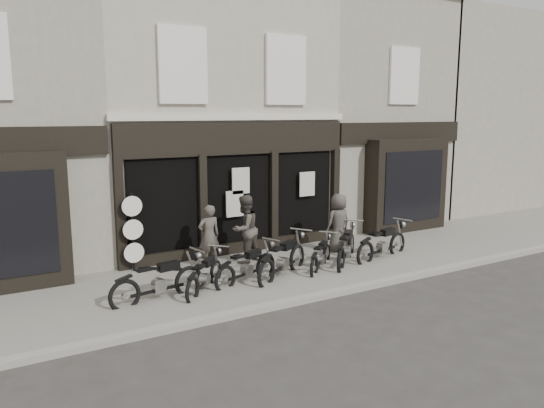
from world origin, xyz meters
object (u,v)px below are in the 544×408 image
motorcycle_4 (321,258)px  motorcycle_0 (159,285)px  man_centre (245,229)px  advert_sign_post (133,236)px  motorcycle_3 (283,263)px  motorcycle_1 (205,278)px  motorcycle_2 (247,269)px  man_right (339,223)px  motorcycle_6 (382,246)px  man_left (209,236)px  motorcycle_5 (346,250)px

motorcycle_4 → motorcycle_0: bearing=141.5°
man_centre → advert_sign_post: 2.95m
motorcycle_3 → motorcycle_1: bearing=150.1°
motorcycle_1 → advert_sign_post: advert_sign_post is taller
advert_sign_post → motorcycle_2: bearing=-45.9°
motorcycle_4 → man_right: size_ratio=0.93×
motorcycle_0 → motorcycle_1: size_ratio=1.41×
motorcycle_0 → motorcycle_2: motorcycle_0 is taller
motorcycle_6 → man_left: man_left is taller
motorcycle_3 → man_right: (2.66, 1.17, 0.53)m
advert_sign_post → man_right: bearing=-11.0°
motorcycle_2 → man_left: 1.72m
motorcycle_3 → motorcycle_5: 2.16m
motorcycle_3 → man_right: 2.95m
man_left → advert_sign_post: 1.95m
motorcycle_5 → man_left: man_left is taller
motorcycle_3 → advert_sign_post: advert_sign_post is taller
motorcycle_0 → man_right: 6.04m
motorcycle_2 → motorcycle_6: (4.30, -0.09, 0.04)m
motorcycle_0 → motorcycle_6: size_ratio=1.00×
motorcycle_1 → man_left: bearing=19.3°
motorcycle_4 → man_left: 3.02m
motorcycle_1 → motorcycle_3: 2.12m
motorcycle_4 → motorcycle_5: size_ratio=0.84×
motorcycle_2 → man_left: size_ratio=1.22×
motorcycle_1 → motorcycle_3: motorcycle_3 is taller
motorcycle_5 → man_left: 3.77m
motorcycle_3 → man_left: (-1.25, 1.70, 0.50)m
motorcycle_5 → man_centre: 2.85m
motorcycle_1 → motorcycle_5: size_ratio=0.85×
motorcycle_1 → motorcycle_2: 1.15m
motorcycle_6 → man_centre: bearing=142.9°
motorcycle_5 → motorcycle_1: bearing=140.4°
man_left → motorcycle_3: bearing=127.8°
motorcycle_5 → man_right: 1.25m
motorcycle_3 → motorcycle_6: size_ratio=0.95×
motorcycle_0 → motorcycle_3: size_ratio=1.06×
man_left → man_centre: (1.00, -0.14, 0.10)m
motorcycle_4 → motorcycle_5: 0.94m
motorcycle_2 → motorcycle_3: bearing=-24.4°
motorcycle_4 → man_right: (1.44, 1.11, 0.61)m
motorcycle_3 → advert_sign_post: (-3.11, 2.28, 0.60)m
motorcycle_0 → man_centre: (2.98, 1.60, 0.62)m
motorcycle_2 → man_right: (3.63, 1.08, 0.58)m
motorcycle_2 → man_right: man_right is taller
motorcycle_5 → motorcycle_4: bearing=144.5°
motorcycle_1 → motorcycle_6: bearing=-43.6°
motorcycle_1 → man_right: (4.78, 1.17, 0.60)m
motorcycle_0 → motorcycle_1: 1.12m
man_left → man_right: (3.91, -0.53, 0.03)m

